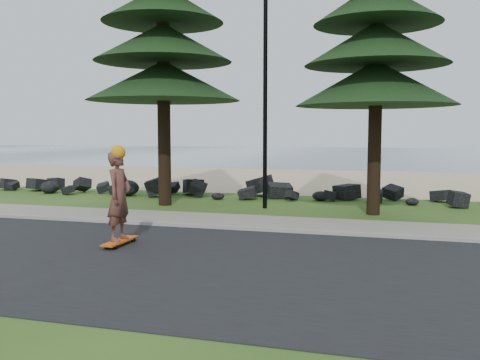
{
  "coord_description": "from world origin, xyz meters",
  "views": [
    {
      "loc": [
        4.16,
        -13.84,
        2.48
      ],
      "look_at": [
        0.09,
        0.0,
        1.21
      ],
      "focal_mm": 40.0,
      "sensor_mm": 36.0,
      "label": 1
    }
  ],
  "objects": [
    {
      "name": "seawall_boulders",
      "position": [
        0.0,
        5.6,
        0.0
      ],
      "size": [
        60.0,
        2.4,
        1.1
      ],
      "primitive_type": null,
      "color": "black",
      "rests_on": "ground"
    },
    {
      "name": "road",
      "position": [
        0.0,
        -4.5,
        0.01
      ],
      "size": [
        160.0,
        7.0,
        0.02
      ],
      "primitive_type": "cube",
      "color": "black",
      "rests_on": "ground"
    },
    {
      "name": "beach_sand",
      "position": [
        0.0,
        14.5,
        0.01
      ],
      "size": [
        160.0,
        15.0,
        0.01
      ],
      "primitive_type": "cube",
      "color": "#CBB387",
      "rests_on": "ground"
    },
    {
      "name": "skateboarder",
      "position": [
        -1.65,
        -3.47,
        1.1
      ],
      "size": [
        0.47,
        1.18,
        2.2
      ],
      "rotation": [
        0.0,
        0.0,
        1.57
      ],
      "color": "#DF500D",
      "rests_on": "ground"
    },
    {
      "name": "lamp_post",
      "position": [
        0.0,
        3.2,
        4.13
      ],
      "size": [
        0.25,
        0.14,
        8.14
      ],
      "color": "black",
      "rests_on": "ground"
    },
    {
      "name": "sidewalk",
      "position": [
        0.0,
        0.2,
        0.04
      ],
      "size": [
        160.0,
        2.0,
        0.08
      ],
      "primitive_type": "cube",
      "color": "slate",
      "rests_on": "ground"
    },
    {
      "name": "kerb",
      "position": [
        0.0,
        -0.9,
        0.05
      ],
      "size": [
        160.0,
        0.2,
        0.1
      ],
      "primitive_type": "cube",
      "color": "gray",
      "rests_on": "ground"
    },
    {
      "name": "ground",
      "position": [
        0.0,
        0.0,
        0.0
      ],
      "size": [
        160.0,
        160.0,
        0.0
      ],
      "primitive_type": "plane",
      "color": "#2E5119",
      "rests_on": "ground"
    },
    {
      "name": "ocean",
      "position": [
        0.0,
        51.0,
        0.0
      ],
      "size": [
        160.0,
        58.0,
        0.01
      ],
      "primitive_type": "cube",
      "color": "#30465C",
      "rests_on": "ground"
    }
  ]
}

